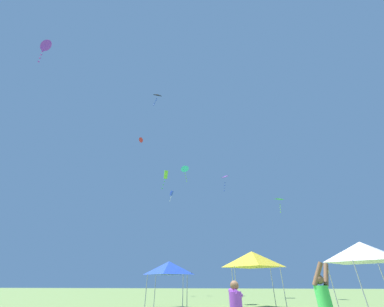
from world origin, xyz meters
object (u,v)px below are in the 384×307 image
object	(u,v)px
kite_red_delta	(141,140)
kite_blue_box	(171,194)
person_flyer_green	(326,304)
kite_lime_box	(166,175)
kite_black_delta	(157,95)
canopy_tent_white	(363,252)
kite_purple_diamond	(225,177)
kite_cyan_delta	(185,169)
kite_green_diamond	(279,200)
kite_purple_delta	(45,46)
canopy_tent_blue	(169,268)
canopy_tent_yellow	(253,259)

from	to	relation	value
kite_red_delta	kite_blue_box	size ratio (longest dim) A/B	0.66
person_flyer_green	kite_lime_box	distance (m)	15.55
kite_black_delta	canopy_tent_white	bearing A→B (deg)	-23.88
kite_purple_diamond	kite_lime_box	distance (m)	14.42
kite_blue_box	kite_cyan_delta	bearing A→B (deg)	19.57
kite_purple_diamond	kite_green_diamond	world-z (taller)	kite_purple_diamond
kite_green_diamond	kite_purple_delta	xyz separation A→B (m)	(-24.22, -16.30, 10.99)
kite_lime_box	canopy_tent_blue	bearing A→B (deg)	-7.47
person_flyer_green	canopy_tent_yellow	xyz separation A→B (m)	(-0.03, 11.29, 1.95)
kite_purple_delta	kite_black_delta	world-z (taller)	kite_black_delta
canopy_tent_white	kite_black_delta	distance (m)	26.95
kite_lime_box	kite_blue_box	bearing A→B (deg)	98.68
kite_red_delta	kite_blue_box	xyz separation A→B (m)	(6.05, 0.54, -10.34)
kite_green_diamond	kite_black_delta	bearing A→B (deg)	-157.50
kite_purple_diamond	kite_black_delta	distance (m)	15.25
canopy_tent_blue	kite_lime_box	xyz separation A→B (m)	(-0.72, 0.09, 7.54)
kite_red_delta	canopy_tent_yellow	bearing A→B (deg)	-42.57
kite_cyan_delta	canopy_tent_yellow	bearing A→B (deg)	-64.63
canopy_tent_white	canopy_tent_blue	distance (m)	12.44
kite_purple_delta	kite_blue_box	distance (m)	24.49
person_flyer_green	kite_green_diamond	size ratio (longest dim) A/B	1.04
person_flyer_green	kite_blue_box	xyz separation A→B (m)	(-9.27, 25.88, 12.67)
canopy_tent_yellow	kite_green_diamond	xyz separation A→B (m)	(5.77, 9.61, 7.61)
kite_green_diamond	kite_cyan_delta	distance (m)	16.18
person_flyer_green	kite_red_delta	bearing A→B (deg)	121.16
kite_blue_box	canopy_tent_white	bearing A→B (deg)	-50.46
kite_lime_box	kite_green_diamond	bearing A→B (deg)	38.78
person_flyer_green	kite_green_diamond	world-z (taller)	kite_green_diamond
canopy_tent_white	kite_cyan_delta	world-z (taller)	kite_cyan_delta
person_flyer_green	kite_purple_delta	size ratio (longest dim) A/B	0.79
kite_cyan_delta	kite_black_delta	world-z (taller)	kite_black_delta
kite_purple_diamond	kite_lime_box	bearing A→B (deg)	-116.97
person_flyer_green	kite_red_delta	distance (m)	37.50
kite_cyan_delta	kite_purple_delta	world-z (taller)	kite_purple_delta
canopy_tent_yellow	kite_purple_delta	size ratio (longest dim) A/B	1.34
kite_red_delta	canopy_tent_blue	bearing A→B (deg)	-58.34
canopy_tent_white	kite_green_diamond	bearing A→B (deg)	90.33
canopy_tent_white	kite_blue_box	world-z (taller)	kite_blue_box
canopy_tent_blue	canopy_tent_yellow	xyz separation A→B (m)	(6.21, 0.68, 0.59)
canopy_tent_blue	kite_cyan_delta	bearing A→B (deg)	93.75
canopy_tent_yellow	kite_purple_diamond	bearing A→B (deg)	93.82
canopy_tent_blue	kite_green_diamond	size ratio (longest dim) A/B	1.42
kite_cyan_delta	kite_black_delta	xyz separation A→B (m)	(-2.45, -12.10, 5.63)
canopy_tent_blue	kite_black_delta	distance (m)	22.19
kite_cyan_delta	kite_red_delta	bearing A→B (deg)	-171.16
kite_blue_box	canopy_tent_yellow	bearing A→B (deg)	-57.66
kite_red_delta	kite_lime_box	size ratio (longest dim) A/B	0.67
kite_lime_box	kite_red_delta	bearing A→B (deg)	119.76
canopy_tent_white	kite_cyan_delta	xyz separation A→B (m)	(-13.10, 18.98, 15.28)
kite_green_diamond	kite_cyan_delta	world-z (taller)	kite_cyan_delta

